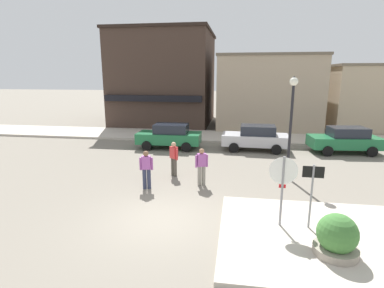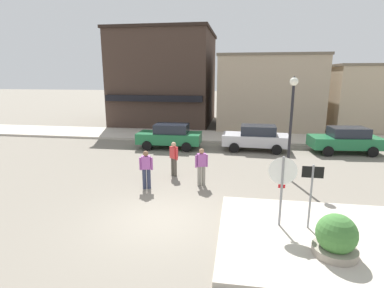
# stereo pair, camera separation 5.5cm
# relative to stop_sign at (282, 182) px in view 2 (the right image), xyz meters

# --- Properties ---
(ground_plane) EXTENTS (160.00, 160.00, 0.00)m
(ground_plane) POSITION_rel_stop_sign_xyz_m (-3.68, 0.08, -1.52)
(ground_plane) COLOR gray
(sidewalk_corner) EXTENTS (6.40, 4.80, 0.15)m
(sidewalk_corner) POSITION_rel_stop_sign_xyz_m (1.43, -0.48, -1.44)
(sidewalk_corner) COLOR beige
(sidewalk_corner) RESTS_ON ground
(kerb_far) EXTENTS (80.00, 4.00, 0.15)m
(kerb_far) POSITION_rel_stop_sign_xyz_m (-3.68, 13.47, -1.44)
(kerb_far) COLOR beige
(kerb_far) RESTS_ON ground
(stop_sign) EXTENTS (0.82, 0.07, 2.30)m
(stop_sign) POSITION_rel_stop_sign_xyz_m (0.00, 0.00, 0.00)
(stop_sign) COLOR gray
(stop_sign) RESTS_ON ground
(one_way_sign) EXTENTS (0.60, 0.06, 2.10)m
(one_way_sign) POSITION_rel_stop_sign_xyz_m (0.83, -0.03, -0.19)
(one_way_sign) COLOR gray
(one_way_sign) RESTS_ON ground
(planter) EXTENTS (1.10, 1.10, 1.23)m
(planter) POSITION_rel_stop_sign_xyz_m (1.19, -1.36, -0.96)
(planter) COLOR gray
(planter) RESTS_ON ground
(lamp_post) EXTENTS (0.36, 0.36, 4.54)m
(lamp_post) POSITION_rel_stop_sign_xyz_m (0.95, 4.88, 1.44)
(lamp_post) COLOR black
(lamp_post) RESTS_ON ground
(parked_car_nearest) EXTENTS (4.01, 1.90, 1.56)m
(parked_car_nearest) POSITION_rel_stop_sign_xyz_m (-5.60, 9.64, -0.71)
(parked_car_nearest) COLOR #1E6B3D
(parked_car_nearest) RESTS_ON ground
(parked_car_second) EXTENTS (4.06, 1.99, 1.56)m
(parked_car_second) POSITION_rel_stop_sign_xyz_m (-0.21, 9.91, -0.71)
(parked_car_second) COLOR #B7B7BC
(parked_car_second) RESTS_ON ground
(parked_car_third) EXTENTS (4.15, 2.17, 1.56)m
(parked_car_third) POSITION_rel_stop_sign_xyz_m (5.03, 10.04, -0.71)
(parked_car_third) COLOR #1E6B3D
(parked_car_third) RESTS_ON ground
(pedestrian_crossing_near) EXTENTS (0.47, 0.43, 1.61)m
(pedestrian_crossing_near) POSITION_rel_stop_sign_xyz_m (-4.20, 4.38, -0.65)
(pedestrian_crossing_near) COLOR #4C473D
(pedestrian_crossing_near) RESTS_ON ground
(pedestrian_crossing_far) EXTENTS (0.56, 0.29, 1.61)m
(pedestrian_crossing_far) POSITION_rel_stop_sign_xyz_m (-4.97, 2.62, -0.65)
(pedestrian_crossing_far) COLOR #2D334C
(pedestrian_crossing_far) RESTS_ON ground
(pedestrian_kerb_side) EXTENTS (0.54, 0.34, 1.61)m
(pedestrian_kerb_side) POSITION_rel_stop_sign_xyz_m (-2.79, 3.35, -0.65)
(pedestrian_kerb_side) COLOR gray
(pedestrian_kerb_side) RESTS_ON ground
(building_corner_shop) EXTENTS (8.84, 9.60, 8.50)m
(building_corner_shop) POSITION_rel_stop_sign_xyz_m (-8.29, 20.02, 2.74)
(building_corner_shop) COLOR #3D2D26
(building_corner_shop) RESTS_ON ground
(building_storefront_left_near) EXTENTS (8.46, 6.94, 6.21)m
(building_storefront_left_near) POSITION_rel_stop_sign_xyz_m (1.08, 18.46, 1.59)
(building_storefront_left_near) COLOR tan
(building_storefront_left_near) RESTS_ON ground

